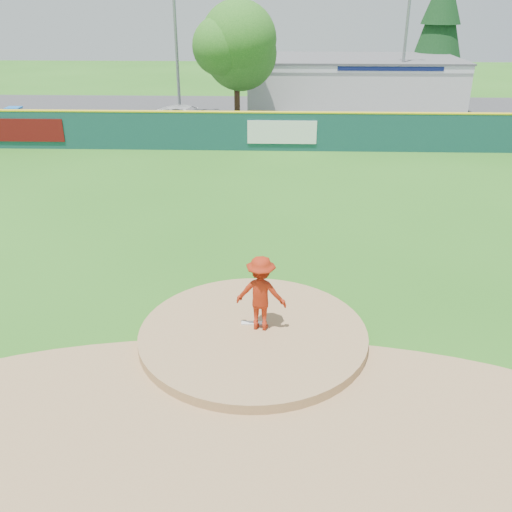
{
  "coord_description": "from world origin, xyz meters",
  "views": [
    {
      "loc": [
        0.48,
        -11.67,
        7.68
      ],
      "look_at": [
        0.0,
        2.0,
        1.3
      ],
      "focal_mm": 40.0,
      "sensor_mm": 36.0,
      "label": 1
    }
  ],
  "objects_px": {
    "pitcher": "(261,293)",
    "conifer_tree": "(441,21)",
    "playground_slide": "(14,118)",
    "light_pole_left": "(175,19)",
    "van": "(187,118)",
    "light_pole_right": "(407,26)",
    "deciduous_tree": "(236,47)",
    "pool_building_grp": "(352,81)"
  },
  "relations": [
    {
      "from": "light_pole_right",
      "to": "conifer_tree",
      "type": "bearing_deg",
      "value": 60.26
    },
    {
      "from": "pool_building_grp",
      "to": "conifer_tree",
      "type": "xyz_separation_m",
      "value": [
        7.0,
        4.01,
        3.88
      ]
    },
    {
      "from": "pitcher",
      "to": "light_pole_right",
      "type": "relative_size",
      "value": 0.19
    },
    {
      "from": "pitcher",
      "to": "conifer_tree",
      "type": "height_order",
      "value": "conifer_tree"
    },
    {
      "from": "playground_slide",
      "to": "light_pole_left",
      "type": "xyz_separation_m",
      "value": [
        9.35,
        4.46,
        5.38
      ]
    },
    {
      "from": "van",
      "to": "pool_building_grp",
      "type": "distance_m",
      "value": 14.21
    },
    {
      "from": "playground_slide",
      "to": "deciduous_tree",
      "type": "relative_size",
      "value": 0.33
    },
    {
      "from": "deciduous_tree",
      "to": "light_pole_left",
      "type": "xyz_separation_m",
      "value": [
        -4.0,
        2.0,
        1.5
      ]
    },
    {
      "from": "van",
      "to": "light_pole_left",
      "type": "xyz_separation_m",
      "value": [
        -1.07,
        4.03,
        5.35
      ]
    },
    {
      "from": "conifer_tree",
      "to": "light_pole_left",
      "type": "relative_size",
      "value": 0.86
    },
    {
      "from": "playground_slide",
      "to": "deciduous_tree",
      "type": "height_order",
      "value": "deciduous_tree"
    },
    {
      "from": "pool_building_grp",
      "to": "playground_slide",
      "type": "relative_size",
      "value": 6.34
    },
    {
      "from": "pool_building_grp",
      "to": "light_pole_right",
      "type": "height_order",
      "value": "light_pole_right"
    },
    {
      "from": "van",
      "to": "playground_slide",
      "type": "distance_m",
      "value": 10.43
    },
    {
      "from": "pitcher",
      "to": "light_pole_left",
      "type": "bearing_deg",
      "value": -67.86
    },
    {
      "from": "light_pole_left",
      "to": "light_pole_right",
      "type": "distance_m",
      "value": 15.14
    },
    {
      "from": "light_pole_right",
      "to": "light_pole_left",
      "type": "bearing_deg",
      "value": -172.41
    },
    {
      "from": "playground_slide",
      "to": "light_pole_left",
      "type": "relative_size",
      "value": 0.22
    },
    {
      "from": "conifer_tree",
      "to": "light_pole_left",
      "type": "distance_m",
      "value": 21.03
    },
    {
      "from": "van",
      "to": "playground_slide",
      "type": "xyz_separation_m",
      "value": [
        -10.43,
        -0.43,
        -0.03
      ]
    },
    {
      "from": "pitcher",
      "to": "playground_slide",
      "type": "bearing_deg",
      "value": -46.06
    },
    {
      "from": "conifer_tree",
      "to": "light_pole_left",
      "type": "bearing_deg",
      "value": -154.65
    },
    {
      "from": "deciduous_tree",
      "to": "conifer_tree",
      "type": "relative_size",
      "value": 0.77
    },
    {
      "from": "pool_building_grp",
      "to": "light_pole_left",
      "type": "xyz_separation_m",
      "value": [
        -12.0,
        -4.99,
        4.39
      ]
    },
    {
      "from": "pitcher",
      "to": "van",
      "type": "relative_size",
      "value": 0.38
    },
    {
      "from": "conifer_tree",
      "to": "light_pole_right",
      "type": "relative_size",
      "value": 0.95
    },
    {
      "from": "pitcher",
      "to": "conifer_tree",
      "type": "relative_size",
      "value": 0.2
    },
    {
      "from": "playground_slide",
      "to": "conifer_tree",
      "type": "bearing_deg",
      "value": 25.4
    },
    {
      "from": "playground_slide",
      "to": "light_pole_right",
      "type": "bearing_deg",
      "value": 14.86
    },
    {
      "from": "van",
      "to": "light_pole_right",
      "type": "distance_m",
      "value": 15.93
    },
    {
      "from": "deciduous_tree",
      "to": "conifer_tree",
      "type": "xyz_separation_m",
      "value": [
        15.0,
        11.0,
        0.99
      ]
    },
    {
      "from": "van",
      "to": "pool_building_grp",
      "type": "height_order",
      "value": "pool_building_grp"
    },
    {
      "from": "playground_slide",
      "to": "deciduous_tree",
      "type": "xyz_separation_m",
      "value": [
        13.35,
        2.46,
        3.88
      ]
    },
    {
      "from": "pitcher",
      "to": "deciduous_tree",
      "type": "bearing_deg",
      "value": -75.81
    },
    {
      "from": "pitcher",
      "to": "pool_building_grp",
      "type": "bearing_deg",
      "value": -91.19
    },
    {
      "from": "conifer_tree",
      "to": "light_pole_right",
      "type": "xyz_separation_m",
      "value": [
        -4.0,
        -7.0,
        0.0
      ]
    },
    {
      "from": "playground_slide",
      "to": "conifer_tree",
      "type": "distance_m",
      "value": 31.76
    },
    {
      "from": "playground_slide",
      "to": "light_pole_right",
      "type": "xyz_separation_m",
      "value": [
        24.35,
        6.46,
        4.87
      ]
    },
    {
      "from": "pitcher",
      "to": "deciduous_tree",
      "type": "xyz_separation_m",
      "value": [
        -2.18,
        24.84,
        3.37
      ]
    },
    {
      "from": "light_pole_left",
      "to": "light_pole_right",
      "type": "xyz_separation_m",
      "value": [
        15.0,
        2.0,
        -0.51
      ]
    },
    {
      "from": "pitcher",
      "to": "van",
      "type": "bearing_deg",
      "value": -68.21
    },
    {
      "from": "van",
      "to": "conifer_tree",
      "type": "bearing_deg",
      "value": -41.16
    }
  ]
}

